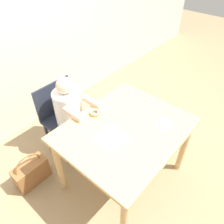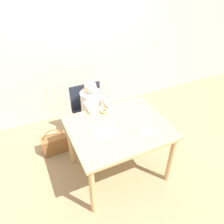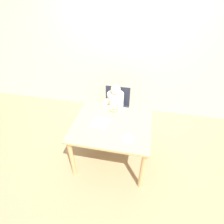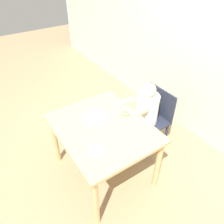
% 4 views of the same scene
% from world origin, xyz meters
% --- Properties ---
extents(ground_plane, '(12.00, 12.00, 0.00)m').
position_xyz_m(ground_plane, '(0.00, 0.00, 0.00)').
color(ground_plane, '#997F5B').
extents(wall_back, '(8.00, 0.05, 2.50)m').
position_xyz_m(wall_back, '(0.00, 1.50, 1.25)').
color(wall_back, beige).
rests_on(wall_back, ground_plane).
extents(dining_table, '(1.09, 0.89, 0.73)m').
position_xyz_m(dining_table, '(0.00, 0.00, 0.63)').
color(dining_table, tan).
rests_on(dining_table, ground_plane).
extents(chair, '(0.45, 0.40, 0.82)m').
position_xyz_m(chair, '(-0.07, 0.79, 0.44)').
color(chair, '#232838').
rests_on(chair, ground_plane).
extents(child_figure, '(0.29, 0.49, 0.98)m').
position_xyz_m(child_figure, '(-0.07, 0.68, 0.48)').
color(child_figure, white).
rests_on(child_figure, ground_plane).
extents(donut, '(0.10, 0.10, 0.03)m').
position_xyz_m(donut, '(-0.04, 0.33, 0.75)').
color(donut, tan).
rests_on(donut, dining_table).
extents(napkin, '(0.27, 0.27, 0.00)m').
position_xyz_m(napkin, '(-0.17, 0.01, 0.73)').
color(napkin, white).
rests_on(napkin, dining_table).
extents(handbag, '(0.34, 0.16, 0.40)m').
position_xyz_m(handbag, '(-0.65, 0.68, 0.14)').
color(handbag, brown).
rests_on(handbag, ground_plane).
extents(plate, '(0.16, 0.16, 0.01)m').
position_xyz_m(plate, '(0.25, -0.22, 0.73)').
color(plate, white).
rests_on(plate, dining_table).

